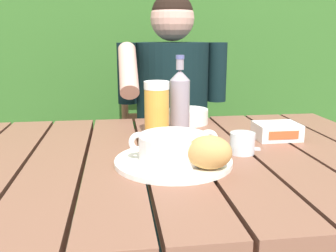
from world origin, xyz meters
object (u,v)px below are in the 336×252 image
(butter_tub, at_px, (277,131))
(bread_roll, at_px, (209,152))
(chair_near_diner, at_px, (167,153))
(diner_bowl, at_px, (188,116))
(water_glass_small, at_px, (242,143))
(table_knife, at_px, (227,147))
(serving_plate, at_px, (174,161))
(beer_bottle, at_px, (180,101))
(beer_glass, at_px, (157,110))
(person_eating, at_px, (173,113))
(soup_bowl, at_px, (174,146))

(butter_tub, bearing_deg, bread_roll, -136.69)
(chair_near_diner, relative_size, butter_tub, 7.74)
(bread_roll, bearing_deg, chair_near_diner, 87.39)
(bread_roll, relative_size, diner_bowl, 0.83)
(water_glass_small, bearing_deg, table_knife, 121.29)
(serving_plate, distance_m, beer_bottle, 0.31)
(beer_glass, height_order, water_glass_small, beer_glass)
(person_eating, distance_m, soup_bowl, 0.77)
(water_glass_small, height_order, diner_bowl, water_glass_small)
(butter_tub, bearing_deg, table_knife, -156.22)
(water_glass_small, height_order, table_knife, water_glass_small)
(chair_near_diner, height_order, butter_tub, chair_near_diner)
(butter_tub, bearing_deg, water_glass_small, -140.48)
(beer_glass, xyz_separation_m, water_glass_small, (0.20, -0.19, -0.06))
(person_eating, distance_m, bread_roll, 0.84)
(soup_bowl, bearing_deg, beer_bottle, 77.78)
(soup_bowl, bearing_deg, chair_near_diner, 83.18)
(beer_bottle, height_order, diner_bowl, beer_bottle)
(person_eating, distance_m, butter_tub, 0.63)
(person_eating, distance_m, beer_glass, 0.54)
(soup_bowl, bearing_deg, table_knife, 31.64)
(serving_plate, xyz_separation_m, beer_bottle, (0.06, 0.29, 0.10))
(diner_bowl, bearing_deg, serving_plate, -105.33)
(beer_glass, xyz_separation_m, diner_bowl, (0.13, 0.17, -0.06))
(person_eating, bearing_deg, chair_near_diner, 89.20)
(beer_bottle, height_order, water_glass_small, beer_bottle)
(soup_bowl, bearing_deg, diner_bowl, 74.67)
(diner_bowl, bearing_deg, butter_tub, -46.86)
(bread_roll, bearing_deg, person_eating, 86.96)
(person_eating, height_order, beer_bottle, person_eating)
(beer_glass, distance_m, beer_bottle, 0.09)
(beer_bottle, distance_m, water_glass_small, 0.28)
(person_eating, distance_m, table_knife, 0.66)
(chair_near_diner, xyz_separation_m, bread_roll, (-0.05, -1.04, 0.33))
(beer_glass, distance_m, diner_bowl, 0.22)
(serving_plate, distance_m, soup_bowl, 0.04)
(soup_bowl, distance_m, bread_roll, 0.10)
(person_eating, distance_m, diner_bowl, 0.35)
(bread_roll, xyz_separation_m, diner_bowl, (0.05, 0.50, -0.02))
(beer_glass, height_order, diner_bowl, beer_glass)
(bread_roll, height_order, beer_glass, beer_glass)
(person_eating, relative_size, beer_bottle, 5.09)
(person_eating, height_order, table_knife, person_eating)
(chair_near_diner, xyz_separation_m, soup_bowl, (-0.11, -0.96, 0.33))
(chair_near_diner, xyz_separation_m, beer_glass, (-0.13, -0.71, 0.37))
(chair_near_diner, relative_size, table_knife, 6.73)
(bread_roll, bearing_deg, beer_glass, 104.19)
(water_glass_small, bearing_deg, serving_plate, -163.94)
(table_knife, bearing_deg, person_eating, 94.39)
(beer_glass, relative_size, diner_bowl, 1.21)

